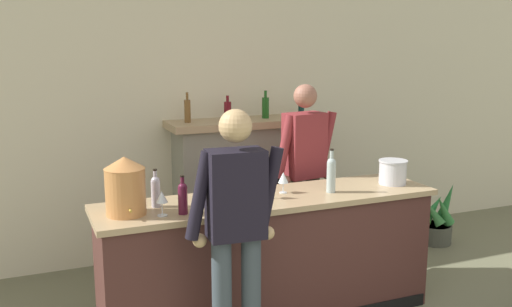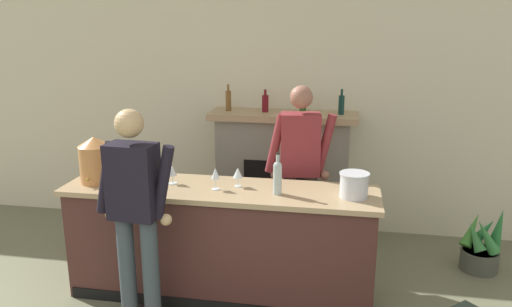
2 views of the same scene
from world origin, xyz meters
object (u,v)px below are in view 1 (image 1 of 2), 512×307
at_px(fireplace_stone, 246,186).
at_px(potted_plant_corner, 436,221).
at_px(copper_dispenser, 125,186).
at_px(wine_bottle_merlot_tall, 156,190).
at_px(wine_glass_by_dispenser, 162,198).
at_px(wine_glass_back_row, 283,178).
at_px(wine_bottle_rose_blush, 331,173).
at_px(wine_glass_near_bucket, 215,187).
at_px(person_bartender, 304,173).
at_px(wine_glass_front_left, 269,181).
at_px(person_customer, 236,231).
at_px(wine_bottle_burgundy_dark, 183,197).
at_px(ice_bucket_steel, 393,172).

distance_m(fireplace_stone, potted_plant_corner, 2.14).
distance_m(copper_dispenser, wine_bottle_merlot_tall, 0.26).
bearing_deg(potted_plant_corner, wine_bottle_merlot_tall, -166.06).
height_order(wine_glass_by_dispenser, wine_glass_back_row, wine_glass_by_dispenser).
distance_m(wine_bottle_rose_blush, wine_glass_near_bucket, 0.93).
relative_size(copper_dispenser, wine_glass_back_row, 2.44).
height_order(wine_glass_near_bucket, wine_glass_back_row, wine_glass_back_row).
height_order(person_bartender, wine_glass_back_row, person_bartender).
bearing_deg(wine_glass_front_left, person_customer, -130.88).
distance_m(person_customer, wine_bottle_burgundy_dark, 0.50).
bearing_deg(person_customer, ice_bucket_steel, 19.41).
height_order(copper_dispenser, wine_bottle_burgundy_dark, copper_dispenser).
height_order(fireplace_stone, copper_dispenser, fireplace_stone).
relative_size(wine_bottle_burgundy_dark, wine_glass_by_dispenser, 1.56).
xyz_separation_m(person_customer, ice_bucket_steel, (1.61, 0.57, 0.12)).
bearing_deg(person_customer, wine_glass_by_dispenser, 130.80).
bearing_deg(fireplace_stone, ice_bucket_steel, -62.39).
bearing_deg(wine_bottle_merlot_tall, wine_glass_near_bucket, -4.00).
height_order(potted_plant_corner, wine_glass_by_dispenser, wine_glass_by_dispenser).
relative_size(ice_bucket_steel, wine_glass_near_bucket, 1.45).
distance_m(ice_bucket_steel, wine_bottle_burgundy_dark, 1.85).
bearing_deg(person_customer, wine_bottle_rose_blush, 27.94).
relative_size(wine_bottle_burgundy_dark, wine_glass_near_bucket, 1.66).
height_order(wine_bottle_burgundy_dark, wine_glass_near_bucket, wine_bottle_burgundy_dark).
xyz_separation_m(person_customer, wine_bottle_merlot_tall, (-0.36, 0.66, 0.15)).
height_order(copper_dispenser, wine_bottle_merlot_tall, copper_dispenser).
distance_m(copper_dispenser, ice_bucket_steel, 2.21).
relative_size(potted_plant_corner, wine_bottle_burgundy_dark, 2.51).
distance_m(ice_bucket_steel, wine_glass_by_dispenser, 1.99).
bearing_deg(person_bartender, wine_glass_front_left, -134.18).
height_order(potted_plant_corner, copper_dispenser, copper_dispenser).
relative_size(copper_dispenser, wine_glass_front_left, 2.16).
relative_size(potted_plant_corner, person_bartender, 0.38).
bearing_deg(potted_plant_corner, wine_bottle_rose_blush, -153.53).
xyz_separation_m(potted_plant_corner, person_customer, (-2.88, -1.47, 0.73)).
distance_m(wine_bottle_burgundy_dark, wine_glass_near_bucket, 0.37).
height_order(potted_plant_corner, wine_bottle_burgundy_dark, wine_bottle_burgundy_dark).
relative_size(potted_plant_corner, wine_glass_front_left, 3.66).
distance_m(fireplace_stone, wine_glass_near_bucket, 1.63).
bearing_deg(person_customer, potted_plant_corner, 26.98).
distance_m(potted_plant_corner, person_bartender, 1.93).
distance_m(person_customer, copper_dispenser, 0.85).
xyz_separation_m(copper_dispenser, wine_bottle_rose_blush, (1.59, -0.03, -0.05)).
relative_size(ice_bucket_steel, wine_bottle_rose_blush, 0.69).
height_order(fireplace_stone, person_customer, person_customer).
relative_size(person_bartender, copper_dispenser, 4.42).
xyz_separation_m(potted_plant_corner, wine_bottle_merlot_tall, (-3.24, -0.81, 0.88)).
bearing_deg(wine_glass_back_row, fireplace_stone, 80.75).
distance_m(person_customer, ice_bucket_steel, 1.71).
bearing_deg(wine_bottle_rose_blush, wine_bottle_merlot_tall, 174.56).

